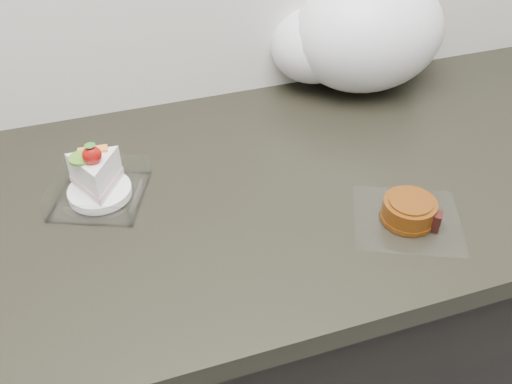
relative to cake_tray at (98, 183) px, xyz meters
The scene contains 4 objects.
counter 0.51m from the cake_tray, 16.85° to the right, with size 2.04×0.64×0.90m.
cake_tray is the anchor object (origin of this frame).
mooncake_wrap 0.50m from the cake_tray, 24.73° to the right, with size 0.21×0.21×0.04m.
plastic_bag 0.60m from the cake_tray, 20.72° to the left, with size 0.38×0.28×0.29m.
Camera 1 is at (-0.14, 0.97, 1.51)m, focal length 40.00 mm.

